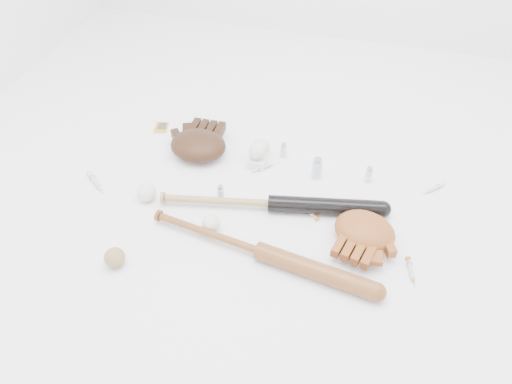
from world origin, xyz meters
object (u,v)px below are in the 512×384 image
(bat_dark, at_px, (271,203))
(glove_dark, at_px, (198,145))
(bat_wood, at_px, (259,251))
(pedestal, at_px, (257,161))

(bat_dark, bearing_deg, glove_dark, 136.69)
(bat_dark, height_order, glove_dark, glove_dark)
(bat_dark, height_order, bat_wood, bat_dark)
(bat_dark, height_order, pedestal, bat_dark)
(pedestal, bearing_deg, glove_dark, 179.98)
(bat_dark, bearing_deg, bat_wood, -96.73)
(bat_dark, xyz_separation_m, bat_wood, (0.02, -0.24, -0.00))
(bat_dark, distance_m, glove_dark, 0.46)
(bat_dark, relative_size, glove_dark, 3.12)
(bat_wood, distance_m, pedestal, 0.50)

